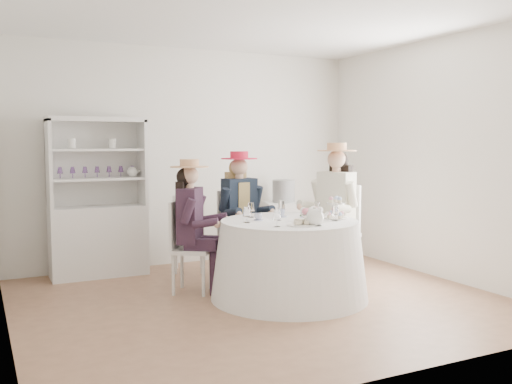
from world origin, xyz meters
name	(u,v)px	position (x,y,z in m)	size (l,w,h in m)	color
ground	(261,300)	(0.00, 0.00, 0.00)	(4.50, 4.50, 0.00)	#8C6146
ceiling	(261,17)	(0.00, 0.00, 2.70)	(4.50, 4.50, 0.00)	white
wall_back	(190,157)	(0.00, 2.00, 1.35)	(4.50, 4.50, 0.00)	silver
wall_front	(401,171)	(0.00, -2.00, 1.35)	(4.50, 4.50, 0.00)	silver
wall_left	(3,166)	(-2.25, 0.00, 1.35)	(4.50, 4.50, 0.00)	silver
wall_right	(439,158)	(2.25, 0.00, 1.35)	(4.50, 4.50, 0.00)	silver
tea_table	(289,259)	(0.29, -0.05, 0.38)	(1.54, 1.54, 0.77)	white
hutch	(98,220)	(-1.20, 1.75, 0.65)	(1.21, 0.75, 1.81)	silver
side_table	(283,231)	(1.16, 1.63, 0.37)	(0.48, 0.48, 0.75)	silver
hatbox	(284,191)	(1.16, 1.63, 0.90)	(0.29, 0.29, 0.29)	black
guest_left	(192,218)	(-0.49, 0.58, 0.77)	(0.59, 0.55, 1.36)	silver
guest_mid	(240,207)	(0.22, 0.95, 0.81)	(0.53, 0.55, 1.43)	silver
guest_right	(335,202)	(1.16, 0.45, 0.86)	(0.63, 0.58, 1.53)	silver
spare_chair	(189,231)	(-0.22, 1.45, 0.49)	(0.49, 0.49, 0.92)	silver
teacup_a	(258,217)	(0.01, 0.08, 0.80)	(0.08, 0.08, 0.06)	white
teacup_b	(282,214)	(0.35, 0.21, 0.81)	(0.07, 0.07, 0.07)	white
teacup_c	(305,214)	(0.55, 0.09, 0.81)	(0.09, 0.09, 0.07)	white
flower_bowl	(311,218)	(0.48, -0.13, 0.80)	(0.20, 0.20, 0.05)	white
flower_arrangement	(312,212)	(0.49, -0.15, 0.86)	(0.18, 0.18, 0.06)	#D46A7D
table_teapot	(315,217)	(0.33, -0.45, 0.85)	(0.24, 0.17, 0.18)	white
sandwich_plate	(301,224)	(0.22, -0.39, 0.79)	(0.27, 0.27, 0.06)	white
cupcake_stand	(336,211)	(0.75, -0.16, 0.85)	(0.23, 0.23, 0.22)	white
stemware_set	(289,213)	(0.29, -0.05, 0.85)	(0.93, 0.94, 0.15)	white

